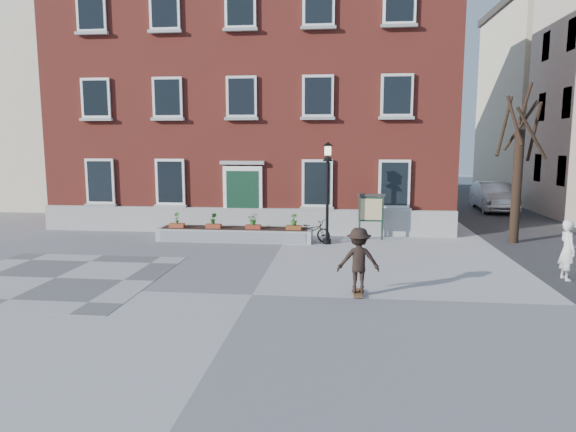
# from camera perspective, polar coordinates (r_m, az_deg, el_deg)

# --- Properties ---
(ground) EXTENTS (100.00, 100.00, 0.00)m
(ground) POSITION_cam_1_polar(r_m,az_deg,el_deg) (13.50, -4.01, -8.74)
(ground) COLOR #99999C
(ground) RESTS_ON ground
(checker_patch) EXTENTS (6.00, 6.00, 0.01)m
(checker_patch) POSITION_cam_1_polar(r_m,az_deg,el_deg) (16.51, -24.44, -6.28)
(checker_patch) COLOR #545557
(checker_patch) RESTS_ON ground
(distant_building) EXTENTS (10.00, 12.00, 13.00)m
(distant_building) POSITION_cam_1_polar(r_m,az_deg,el_deg) (38.59, -26.09, 11.26)
(distant_building) COLOR beige
(distant_building) RESTS_ON ground
(bicycle) EXTENTS (1.76, 1.22, 0.88)m
(bicycle) POSITION_cam_1_polar(r_m,az_deg,el_deg) (20.47, 2.62, -1.59)
(bicycle) COLOR black
(bicycle) RESTS_ON ground
(parked_car) EXTENTS (1.93, 5.04, 1.64)m
(parked_car) POSITION_cam_1_polar(r_m,az_deg,el_deg) (31.73, 21.88, 2.04)
(parked_car) COLOR silver
(parked_car) RESTS_ON ground
(bystander) EXTENTS (0.47, 0.67, 1.74)m
(bystander) POSITION_cam_1_polar(r_m,az_deg,el_deg) (16.72, 28.63, -3.34)
(bystander) COLOR silver
(bystander) RESTS_ON ground
(brick_building) EXTENTS (18.40, 10.85, 12.60)m
(brick_building) POSITION_cam_1_polar(r_m,az_deg,el_deg) (27.12, -3.03, 13.26)
(brick_building) COLOR #983529
(brick_building) RESTS_ON ground
(planter_assembly) EXTENTS (6.20, 1.12, 1.15)m
(planter_assembly) POSITION_cam_1_polar(r_m,az_deg,el_deg) (20.66, -5.91, -1.91)
(planter_assembly) COLOR #B3B4AF
(planter_assembly) RESTS_ON ground
(bare_tree) EXTENTS (1.83, 1.83, 6.16)m
(bare_tree) POSITION_cam_1_polar(r_m,az_deg,el_deg) (21.78, 24.18, 4.52)
(bare_tree) COLOR black
(bare_tree) RESTS_ON ground
(lamp_post) EXTENTS (0.40, 0.40, 3.93)m
(lamp_post) POSITION_cam_1_polar(r_m,az_deg,el_deg) (19.70, 4.42, 4.17)
(lamp_post) COLOR black
(lamp_post) RESTS_ON ground
(notice_board) EXTENTS (1.10, 0.16, 1.87)m
(notice_board) POSITION_cam_1_polar(r_m,az_deg,el_deg) (20.87, 9.22, 0.79)
(notice_board) COLOR #1B3623
(notice_board) RESTS_ON ground
(skateboarder) EXTENTS (1.15, 0.78, 1.77)m
(skateboarder) POSITION_cam_1_polar(r_m,az_deg,el_deg) (13.35, 7.84, -4.91)
(skateboarder) COLOR brown
(skateboarder) RESTS_ON ground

